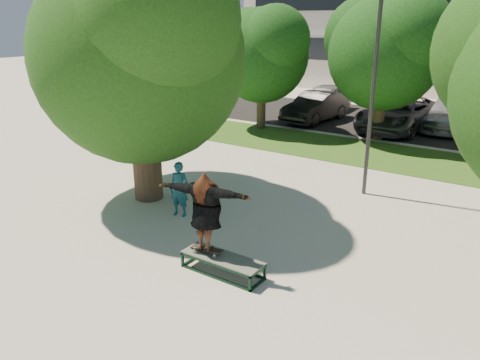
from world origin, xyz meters
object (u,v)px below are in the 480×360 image
Objects in this scene: car_silver_a at (325,98)px; grind_box at (223,265)px; car_dark at (316,107)px; bystander at (179,189)px; car_grey at (399,114)px; lamppost at (373,91)px; tree_left at (139,45)px; car_silver_b at (451,113)px.

grind_box is at bearing -72.53° from car_silver_a.
car_dark is at bearing -76.31° from car_silver_a.
bystander is at bearing -75.20° from car_dark.
car_silver_a reaches higher than bystander.
car_grey is at bearing 10.14° from car_dark.
lamppost reaches higher than car_silver_a.
car_dark is (-5.26, 15.29, 0.57)m from grind_box.
lamppost reaches higher than car_dark.
tree_left is 16.42m from car_silver_b.
car_silver_b reaches higher than grind_box.
bystander is (-2.79, 1.82, 0.57)m from grind_box.
bystander is at bearing -18.35° from tree_left.
tree_left is at bearing -99.87° from car_grey.
grind_box is 0.31× the size of car_grey.
car_silver_b is (6.21, 2.14, 0.01)m from car_dark.
tree_left is 3.95× the size of grind_box.
tree_left reaches higher than car_grey.
lamppost is at bearing -74.31° from car_grey.
car_silver_a is (-3.12, 15.99, 0.06)m from bystander.
grind_box is at bearing -96.71° from lamppost.
grind_box is at bearing -66.60° from car_dark.
bystander is 13.69m from car_dark.
lamppost is at bearing -96.70° from car_silver_b.
car_dark is at bearing 87.94° from bystander.
grind_box is 3.38m from bystander.
car_dark is at bearing -166.58° from car_silver_b.
bystander is at bearing 146.85° from grind_box.
car_dark is (0.66, -2.52, -0.05)m from car_silver_a.
car_silver_b is (0.95, 17.44, 0.58)m from grind_box.
lamppost is at bearing 39.35° from bystander.
grind_box is 1.19× the size of bystander.
car_dark reaches higher than bystander.
lamppost reaches higher than grind_box.
tree_left is at bearing 152.12° from grind_box.
car_silver_b is at bearing 86.87° from grind_box.
car_silver_b is (0.21, 11.12, -2.38)m from lamppost.
car_silver_b is at bearing 23.46° from car_dark.
bystander is (1.76, -0.58, -3.67)m from tree_left.
lamppost is at bearing 83.29° from grind_box.
grind_box is at bearing -98.74° from car_silver_b.
tree_left is 1.50× the size of car_silver_a.
car_silver_b is at bearing 64.08° from bystander.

